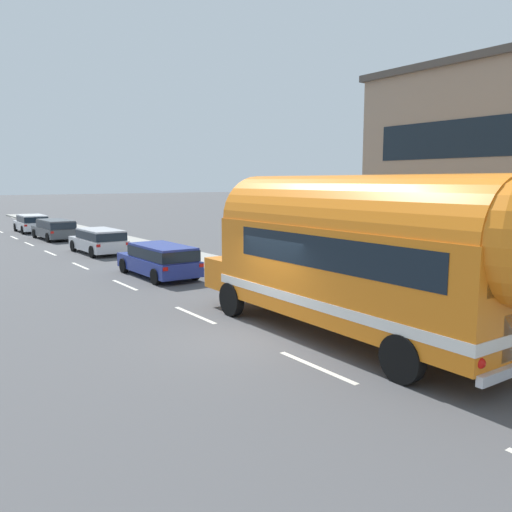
% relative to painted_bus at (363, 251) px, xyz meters
% --- Properties ---
extents(ground_plane, '(300.00, 300.00, 0.00)m').
position_rel_painted_bus_xyz_m(ground_plane, '(-1.99, 1.99, -2.30)').
color(ground_plane, '#4C4C4F').
extents(lane_markings, '(4.13, 80.00, 0.01)m').
position_rel_painted_bus_xyz_m(lane_markings, '(0.83, 15.22, -2.30)').
color(lane_markings, silver).
rests_on(lane_markings, ground).
extents(sidewalk_slab, '(2.58, 90.00, 0.15)m').
position_rel_painted_bus_xyz_m(sidewalk_slab, '(3.30, 11.99, -2.23)').
color(sidewalk_slab, '#9E9B93').
rests_on(sidewalk_slab, ground).
extents(painted_bus, '(2.69, 10.91, 4.12)m').
position_rel_painted_bus_xyz_m(painted_bus, '(0.00, 0.00, 0.00)').
color(painted_bus, orange).
rests_on(painted_bus, ground).
extents(car_lead, '(1.92, 4.68, 1.37)m').
position_rel_painted_bus_xyz_m(car_lead, '(-0.12, 11.17, -1.51)').
color(car_lead, navy).
rests_on(car_lead, ground).
extents(car_second, '(2.01, 4.62, 1.37)m').
position_rel_painted_bus_xyz_m(car_second, '(0.19, 19.64, -1.51)').
color(car_second, silver).
rests_on(car_second, ground).
extents(car_third, '(2.03, 4.84, 1.37)m').
position_rel_painted_bus_xyz_m(car_third, '(0.08, 28.30, -1.51)').
color(car_third, '#474C51').
rests_on(car_third, ground).
extents(car_fourth, '(2.04, 4.33, 1.37)m').
position_rel_painted_bus_xyz_m(car_fourth, '(-0.03, 34.63, -1.51)').
color(car_fourth, white).
rests_on(car_fourth, ground).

